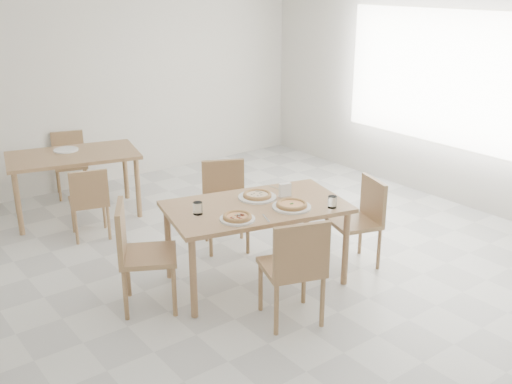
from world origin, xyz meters
TOP-DOWN VIEW (x-y plane):
  - room at (2.98, 0.30)m, footprint 7.28×7.00m
  - main_table at (-0.20, -0.01)m, footprint 1.74×1.25m
  - chair_south at (-0.40, -0.78)m, footprint 0.58×0.58m
  - chair_north at (0.04, 0.83)m, footprint 0.59×0.59m
  - chair_west at (-1.26, 0.22)m, footprint 0.62×0.62m
  - chair_east at (0.83, -0.33)m, footprint 0.53×0.53m
  - plate_margherita at (-0.00, -0.26)m, footprint 0.34×0.34m
  - plate_mushroom at (-0.09, 0.12)m, footprint 0.35×0.35m
  - plate_pepperoni at (-0.54, -0.19)m, footprint 0.30×0.30m
  - pizza_margherita at (-0.00, -0.26)m, footprint 0.35×0.35m
  - pizza_mushroom at (-0.09, 0.12)m, footprint 0.35×0.35m
  - pizza_pepperoni at (-0.54, -0.19)m, footprint 0.26×0.26m
  - tumbler_a at (-0.73, 0.12)m, footprint 0.08×0.08m
  - tumbler_b at (0.29, -0.47)m, footprint 0.08×0.08m
  - napkin_holder at (0.12, -0.02)m, footprint 0.13×0.09m
  - fork_a at (-0.33, -0.31)m, footprint 0.08×0.17m
  - fork_b at (0.21, 0.22)m, footprint 0.03×0.18m
  - second_table at (-0.88, 2.55)m, footprint 1.59×1.14m
  - chair_back_s at (-1.02, 1.81)m, footprint 0.48×0.48m
  - chair_back_n at (-0.65, 3.31)m, footprint 0.49×0.49m
  - plate_empty at (-0.89, 2.72)m, footprint 0.28×0.28m

SIDE VIEW (x-z plane):
  - chair_back_s at x=-1.02m, z-range 0.06..0.85m
  - chair_back_n at x=-0.65m, z-range 0.06..0.87m
  - chair_east at x=0.83m, z-range 0.07..0.92m
  - chair_north at x=0.04m, z-range 0.07..0.96m
  - chair_south at x=-0.40m, z-range 0.07..0.99m
  - chair_west at x=-1.26m, z-range 0.07..1.00m
  - second_table at x=-0.88m, z-range 0.29..1.04m
  - main_table at x=-0.20m, z-range 0.30..1.05m
  - fork_a at x=-0.33m, z-range 0.75..0.76m
  - fork_b at x=0.21m, z-range 0.75..0.76m
  - plate_margherita at x=0.00m, z-range 0.75..0.77m
  - plate_mushroom at x=-0.09m, z-range 0.75..0.77m
  - plate_pepperoni at x=-0.54m, z-range 0.75..0.77m
  - plate_empty at x=-0.89m, z-range 0.75..0.77m
  - pizza_margherita at x=0.00m, z-range 0.76..0.80m
  - pizza_mushroom at x=-0.09m, z-range 0.76..0.80m
  - pizza_pepperoni at x=-0.54m, z-range 0.77..0.80m
  - tumbler_b at x=0.29m, z-range 0.75..0.85m
  - tumbler_a at x=-0.73m, z-range 0.75..0.86m
  - napkin_holder at x=0.12m, z-range 0.75..0.88m
  - room at x=2.98m, z-range -2.00..5.00m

